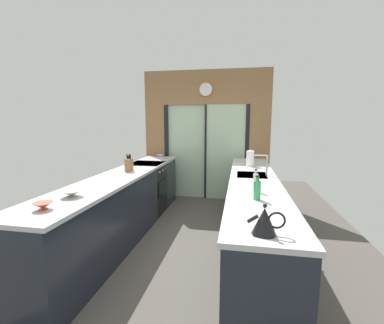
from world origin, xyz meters
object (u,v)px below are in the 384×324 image
(oven_range, at_px, (147,189))
(paper_towel_roll, at_px, (250,159))
(mixing_bowl_near, at_px, (43,206))
(kettle, at_px, (265,221))
(soap_bottle_far, at_px, (255,182))
(mixing_bowl_mid, at_px, (72,193))
(mixing_bowl_far, at_px, (160,156))
(knife_block, at_px, (129,165))
(soap_bottle_near, at_px, (257,190))

(oven_range, distance_m, paper_towel_roll, 1.89)
(mixing_bowl_near, bearing_deg, paper_towel_roll, 54.82)
(kettle, distance_m, soap_bottle_far, 1.07)
(oven_range, distance_m, soap_bottle_far, 2.47)
(mixing_bowl_mid, relative_size, mixing_bowl_far, 1.31)
(knife_block, height_order, kettle, knife_block)
(oven_range, xyz_separation_m, soap_bottle_near, (1.80, -1.89, 0.56))
(mixing_bowl_far, bearing_deg, soap_bottle_far, -53.10)
(soap_bottle_far, bearing_deg, mixing_bowl_mid, -163.39)
(paper_towel_roll, bearing_deg, kettle, -89.95)
(oven_range, bearing_deg, mixing_bowl_near, -89.58)
(mixing_bowl_mid, bearing_deg, knife_block, 90.00)
(mixing_bowl_mid, distance_m, kettle, 1.86)
(oven_range, distance_m, knife_block, 0.96)
(mixing_bowl_near, relative_size, soap_bottle_near, 0.70)
(mixing_bowl_near, distance_m, soap_bottle_far, 2.00)
(oven_range, height_order, mixing_bowl_far, mixing_bowl_far)
(mixing_bowl_far, relative_size, knife_block, 0.61)
(kettle, distance_m, soap_bottle_near, 0.77)
(soap_bottle_far, distance_m, paper_towel_roll, 1.61)
(mixing_bowl_mid, bearing_deg, soap_bottle_near, 7.67)
(mixing_bowl_near, distance_m, mixing_bowl_mid, 0.38)
(mixing_bowl_far, bearing_deg, mixing_bowl_near, -90.00)
(soap_bottle_near, height_order, paper_towel_roll, paper_towel_roll)
(oven_range, height_order, mixing_bowl_near, mixing_bowl_near)
(oven_range, relative_size, soap_bottle_far, 3.81)
(mixing_bowl_far, xyz_separation_m, soap_bottle_near, (1.78, -2.66, 0.06))
(mixing_bowl_near, relative_size, kettle, 0.65)
(knife_block, bearing_deg, soap_bottle_far, -24.77)
(soap_bottle_near, bearing_deg, mixing_bowl_mid, -172.33)
(mixing_bowl_mid, distance_m, soap_bottle_near, 1.80)
(soap_bottle_near, bearing_deg, soap_bottle_far, 90.00)
(mixing_bowl_mid, bearing_deg, soap_bottle_far, 16.61)
(oven_range, relative_size, mixing_bowl_mid, 4.36)
(soap_bottle_far, bearing_deg, knife_block, 155.23)
(oven_range, xyz_separation_m, paper_towel_roll, (1.80, 0.02, 0.59))
(mixing_bowl_mid, distance_m, knife_block, 1.35)
(mixing_bowl_mid, height_order, mixing_bowl_far, mixing_bowl_mid)
(mixing_bowl_far, relative_size, kettle, 0.65)
(paper_towel_roll, bearing_deg, oven_range, -179.50)
(oven_range, distance_m, soap_bottle_near, 2.67)
(oven_range, bearing_deg, soap_bottle_far, -41.61)
(oven_range, relative_size, mixing_bowl_far, 5.72)
(kettle, height_order, soap_bottle_near, soap_bottle_near)
(mixing_bowl_near, distance_m, soap_bottle_near, 1.89)
(knife_block, distance_m, paper_towel_roll, 1.95)
(mixing_bowl_near, xyz_separation_m, kettle, (1.78, -0.15, 0.06))
(mixing_bowl_mid, bearing_deg, mixing_bowl_near, -90.00)
(soap_bottle_near, distance_m, paper_towel_roll, 1.90)
(soap_bottle_near, bearing_deg, oven_range, 133.60)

